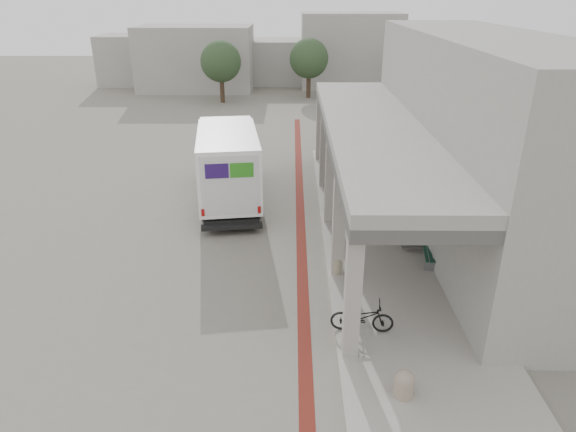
{
  "coord_description": "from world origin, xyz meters",
  "views": [
    {
      "loc": [
        0.67,
        -13.78,
        8.34
      ],
      "look_at": [
        0.53,
        1.5,
        1.6
      ],
      "focal_mm": 32.0,
      "sensor_mm": 36.0,
      "label": 1
    }
  ],
  "objects_px": {
    "utility_cabinet": "(388,211)",
    "bicycle_black": "(362,317)",
    "fedex_truck": "(228,162)",
    "bench": "(429,252)"
  },
  "relations": [
    {
      "from": "bicycle_black",
      "to": "fedex_truck",
      "type": "bearing_deg",
      "value": 30.52
    },
    {
      "from": "fedex_truck",
      "to": "bicycle_black",
      "type": "bearing_deg",
      "value": -72.36
    },
    {
      "from": "fedex_truck",
      "to": "bench",
      "type": "height_order",
      "value": "fedex_truck"
    },
    {
      "from": "utility_cabinet",
      "to": "bicycle_black",
      "type": "relative_size",
      "value": 0.66
    },
    {
      "from": "utility_cabinet",
      "to": "fedex_truck",
      "type": "bearing_deg",
      "value": 162.85
    },
    {
      "from": "bench",
      "to": "utility_cabinet",
      "type": "height_order",
      "value": "utility_cabinet"
    },
    {
      "from": "bench",
      "to": "utility_cabinet",
      "type": "relative_size",
      "value": 1.58
    },
    {
      "from": "fedex_truck",
      "to": "utility_cabinet",
      "type": "bearing_deg",
      "value": -31.66
    },
    {
      "from": "utility_cabinet",
      "to": "bicycle_black",
      "type": "bearing_deg",
      "value": -98.41
    },
    {
      "from": "bench",
      "to": "utility_cabinet",
      "type": "distance_m",
      "value": 2.99
    }
  ]
}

